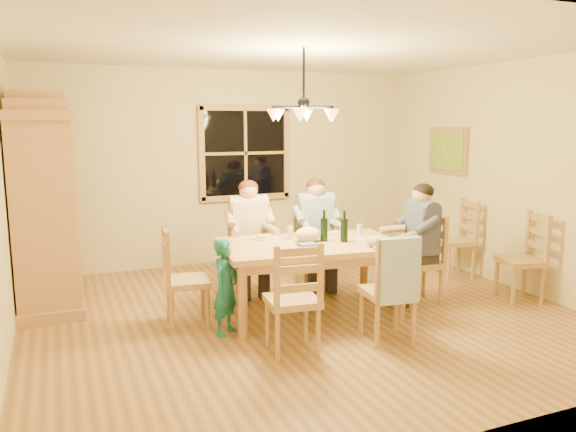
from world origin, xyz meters
name	(u,v)px	position (x,y,z in m)	size (l,w,h in m)	color
floor	(303,314)	(0.00, 0.00, 0.00)	(5.50, 5.50, 0.00)	brown
ceiling	(304,47)	(0.00, 0.00, 2.70)	(5.50, 5.00, 0.02)	white
wall_back	(231,168)	(0.00, 2.50, 1.35)	(5.50, 0.02, 2.70)	beige
wall_right	(514,176)	(2.75, 0.00, 1.35)	(0.02, 5.00, 2.70)	beige
window	(245,153)	(0.20, 2.47, 1.55)	(1.30, 0.06, 1.30)	black
painting	(448,150)	(2.71, 1.20, 1.60)	(0.06, 0.78, 0.64)	#A47347
chandelier	(304,113)	(0.00, 0.00, 2.08)	(0.77, 0.68, 0.71)	black
armoire	(45,210)	(-2.42, 1.36, 1.06)	(0.66, 1.40, 2.30)	#A47347
dining_table	(310,252)	(0.09, 0.00, 0.66)	(1.94, 1.31, 0.76)	tan
chair_far_left	(249,268)	(-0.28, 0.91, 0.30)	(0.48, 0.46, 0.99)	#B2784E
chair_far_right	(315,263)	(0.53, 0.82, 0.30)	(0.48, 0.46, 0.99)	#B2784E
chair_near_left	(292,317)	(-0.46, -0.81, 0.30)	(0.48, 0.46, 0.99)	#B2784E
chair_near_right	(387,307)	(0.45, -0.91, 0.30)	(0.48, 0.46, 0.99)	#B2784E
chair_end_left	(188,296)	(-1.18, 0.14, 0.30)	(0.46, 0.48, 0.99)	#B2784E
chair_end_right	(419,276)	(1.35, -0.13, 0.30)	(0.46, 0.48, 0.99)	#B2784E
adult_woman	(249,223)	(-0.28, 0.91, 0.84)	(0.42, 0.46, 0.87)	#C9B09B
adult_plaid_man	(316,219)	(0.53, 0.82, 0.84)	(0.42, 0.46, 0.87)	#2E5C7F
adult_slate_man	(421,228)	(1.35, -0.13, 0.84)	(0.46, 0.42, 0.87)	#414769
towel	(398,271)	(0.43, -1.09, 0.70)	(0.38, 0.10, 0.58)	#9FB4D7
wine_bottle_a	(324,225)	(0.25, 0.02, 0.93)	(0.08, 0.08, 0.33)	black
wine_bottle_b	(344,226)	(0.42, -0.10, 0.93)	(0.08, 0.08, 0.33)	black
plate_woman	(265,238)	(-0.29, 0.36, 0.77)	(0.26, 0.26, 0.02)	white
plate_plaid	(332,235)	(0.45, 0.24, 0.77)	(0.26, 0.26, 0.02)	white
plate_slate	(370,239)	(0.73, -0.10, 0.77)	(0.26, 0.26, 0.02)	white
wine_glass_a	(290,233)	(-0.04, 0.24, 0.83)	(0.06, 0.06, 0.14)	silver
wine_glass_b	(360,231)	(0.70, 0.06, 0.83)	(0.06, 0.06, 0.14)	silver
cap	(376,241)	(0.61, -0.41, 0.82)	(0.20, 0.20, 0.11)	tan
napkin	(307,245)	(-0.02, -0.15, 0.78)	(0.18, 0.14, 0.03)	#54609A
cloth_bundle	(308,234)	(0.08, 0.06, 0.84)	(0.28, 0.22, 0.15)	tan
child	(226,287)	(-0.88, -0.20, 0.46)	(0.33, 0.22, 0.92)	#1B727C
chair_spare_front	(519,274)	(2.45, -0.49, 0.30)	(0.52, 0.53, 0.99)	#B2784E
chair_spare_back	(454,253)	(2.45, 0.63, 0.30)	(0.49, 0.51, 0.99)	#B2784E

